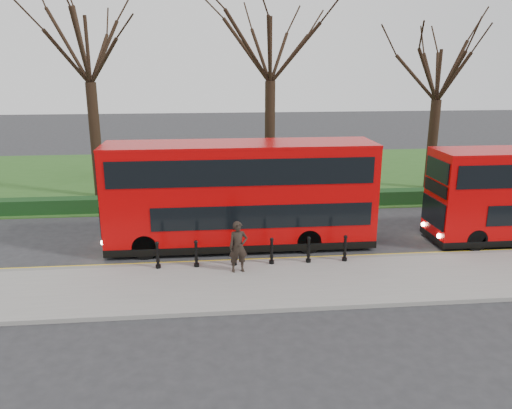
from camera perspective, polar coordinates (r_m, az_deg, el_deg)
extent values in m
plane|color=#28282B|center=(20.58, -0.52, -5.76)|extent=(120.00, 120.00, 0.00)
cube|color=gray|center=(17.81, 0.36, -9.10)|extent=(60.00, 4.00, 0.15)
cube|color=slate|center=(19.63, -0.25, -6.63)|extent=(60.00, 0.25, 0.16)
cube|color=#28521B|center=(34.92, -2.75, 3.40)|extent=(60.00, 18.00, 0.06)
cube|color=black|center=(26.89, -1.83, 0.38)|extent=(60.00, 0.90, 0.80)
cube|color=yellow|center=(19.93, -0.34, -6.49)|extent=(60.00, 0.10, 0.01)
cube|color=yellow|center=(20.12, -0.39, -6.27)|extent=(60.00, 0.10, 0.01)
cylinder|color=black|center=(30.03, -17.85, 6.89)|extent=(0.60, 0.60, 6.55)
cylinder|color=black|center=(29.60, 1.59, 7.55)|extent=(0.60, 0.60, 6.58)
cylinder|color=black|center=(32.49, 19.48, 6.41)|extent=(0.60, 0.60, 5.46)
cylinder|color=black|center=(19.12, -11.18, -5.74)|extent=(0.15, 0.15, 1.00)
cylinder|color=black|center=(19.02, -6.85, -5.65)|extent=(0.15, 0.15, 1.00)
cylinder|color=black|center=(19.04, -2.51, -5.52)|extent=(0.15, 0.15, 1.00)
cylinder|color=black|center=(19.16, 1.80, -5.37)|extent=(0.15, 0.15, 1.00)
cylinder|color=black|center=(19.39, 6.03, -5.19)|extent=(0.15, 0.15, 1.00)
cylinder|color=black|center=(19.72, 10.14, -4.99)|extent=(0.15, 0.15, 1.00)
cube|color=#B60304|center=(20.88, -1.77, 1.48)|extent=(11.11, 2.53, 4.09)
cube|color=black|center=(21.50, -1.72, -3.94)|extent=(11.13, 2.55, 0.30)
cube|color=black|center=(19.93, 0.82, -1.41)|extent=(8.89, 0.04, 0.96)
cube|color=black|center=(19.39, -1.54, 3.65)|extent=(10.50, 0.04, 1.06)
cube|color=black|center=(21.18, -17.01, 1.90)|extent=(0.06, 2.22, 0.56)
cylinder|color=black|center=(20.51, -12.59, -4.74)|extent=(1.01, 0.30, 1.01)
cylinder|color=black|center=(22.59, -11.96, -2.75)|extent=(1.01, 0.30, 1.01)
cylinder|color=black|center=(20.75, 6.04, -4.18)|extent=(1.01, 0.30, 1.01)
cylinder|color=black|center=(22.81, 4.93, -2.27)|extent=(1.01, 0.30, 1.01)
cube|color=black|center=(22.49, 19.85, 1.81)|extent=(0.06, 2.03, 0.51)
cylinder|color=black|center=(22.86, 23.83, -3.70)|extent=(0.92, 0.28, 0.92)
cylinder|color=black|center=(24.54, 21.57, -2.15)|extent=(0.92, 0.28, 0.92)
imported|color=black|center=(18.32, -2.04, -4.86)|extent=(0.75, 0.54, 1.92)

